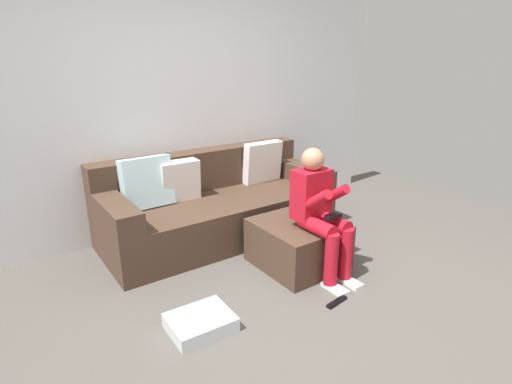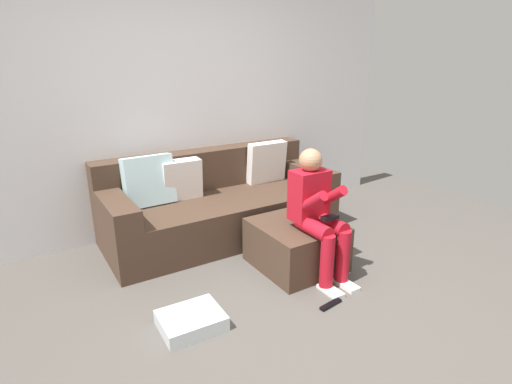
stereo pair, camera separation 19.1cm
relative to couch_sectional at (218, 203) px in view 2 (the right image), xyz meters
name	(u,v)px [view 2 (the right image)]	position (x,y,z in m)	size (l,w,h in m)	color
ground_plane	(299,324)	(-0.22, -1.64, -0.32)	(6.95, 6.95, 0.00)	#544F49
wall_back	(174,107)	(-0.22, 0.45, 0.93)	(5.35, 0.10, 2.50)	silver
couch_sectional	(218,203)	(0.00, 0.00, 0.00)	(2.28, 0.94, 0.88)	#473326
ottoman	(296,245)	(0.25, -0.97, -0.12)	(0.65, 0.70, 0.39)	#473326
person_seated	(317,210)	(0.30, -1.17, 0.25)	(0.29, 0.61, 1.04)	red
storage_bin	(191,320)	(-0.86, -1.28, -0.27)	(0.41, 0.34, 0.10)	silver
remote_near_ottoman	(331,304)	(0.10, -1.60, -0.31)	(0.20, 0.04, 0.02)	black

